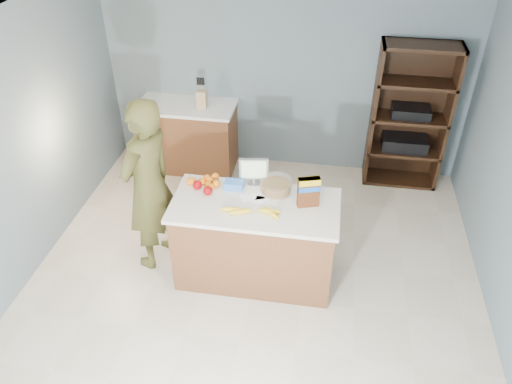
% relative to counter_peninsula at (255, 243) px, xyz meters
% --- Properties ---
extents(floor, '(4.50, 5.00, 0.02)m').
position_rel_counter_peninsula_xyz_m(floor, '(0.00, -0.30, -0.42)').
color(floor, beige).
rests_on(floor, ground).
extents(walls, '(4.52, 5.02, 2.51)m').
position_rel_counter_peninsula_xyz_m(walls, '(0.00, -0.30, 1.24)').
color(walls, slate).
rests_on(walls, ground).
extents(counter_peninsula, '(1.56, 0.76, 0.90)m').
position_rel_counter_peninsula_xyz_m(counter_peninsula, '(0.00, 0.00, 0.00)').
color(counter_peninsula, brown).
rests_on(counter_peninsula, ground).
extents(back_cabinet, '(1.24, 0.62, 0.90)m').
position_rel_counter_peninsula_xyz_m(back_cabinet, '(-1.20, 1.90, 0.04)').
color(back_cabinet, brown).
rests_on(back_cabinet, ground).
extents(shelving_unit, '(0.90, 0.40, 1.80)m').
position_rel_counter_peninsula_xyz_m(shelving_unit, '(1.55, 2.05, 0.45)').
color(shelving_unit, black).
rests_on(shelving_unit, ground).
extents(person, '(0.64, 0.78, 1.82)m').
position_rel_counter_peninsula_xyz_m(person, '(-1.05, 0.09, 0.50)').
color(person, '#43411C').
rests_on(person, ground).
extents(knife_block, '(0.12, 0.10, 0.31)m').
position_rel_counter_peninsula_xyz_m(knife_block, '(-0.98, 1.87, 0.60)').
color(knife_block, tan).
rests_on(knife_block, back_cabinet).
extents(envelopes, '(0.38, 0.19, 0.00)m').
position_rel_counter_peninsula_xyz_m(envelopes, '(0.03, 0.08, 0.49)').
color(envelopes, white).
rests_on(envelopes, counter_peninsula).
extents(bananas, '(0.56, 0.19, 0.05)m').
position_rel_counter_peninsula_xyz_m(bananas, '(0.01, -0.14, 0.51)').
color(bananas, yellow).
rests_on(bananas, counter_peninsula).
extents(apples, '(0.21, 0.17, 0.09)m').
position_rel_counter_peninsula_xyz_m(apples, '(-0.52, 0.11, 0.53)').
color(apples, '#95060A').
rests_on(apples, counter_peninsula).
extents(oranges, '(0.33, 0.26, 0.07)m').
position_rel_counter_peninsula_xyz_m(oranges, '(-0.52, 0.23, 0.52)').
color(oranges, orange).
rests_on(oranges, counter_peninsula).
extents(blue_carton, '(0.18, 0.12, 0.08)m').
position_rel_counter_peninsula_xyz_m(blue_carton, '(-0.24, 0.21, 0.52)').
color(blue_carton, blue).
rests_on(blue_carton, counter_peninsula).
extents(salad_bowl, '(0.30, 0.30, 0.13)m').
position_rel_counter_peninsula_xyz_m(salad_bowl, '(0.16, 0.23, 0.54)').
color(salad_bowl, '#267219').
rests_on(salad_bowl, counter_peninsula).
extents(tv, '(0.28, 0.12, 0.28)m').
position_rel_counter_peninsula_xyz_m(tv, '(-0.07, 0.32, 0.64)').
color(tv, silver).
rests_on(tv, counter_peninsula).
extents(cereal_box, '(0.21, 0.13, 0.30)m').
position_rel_counter_peninsula_xyz_m(cereal_box, '(0.48, 0.06, 0.66)').
color(cereal_box, '#592B14').
rests_on(cereal_box, counter_peninsula).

